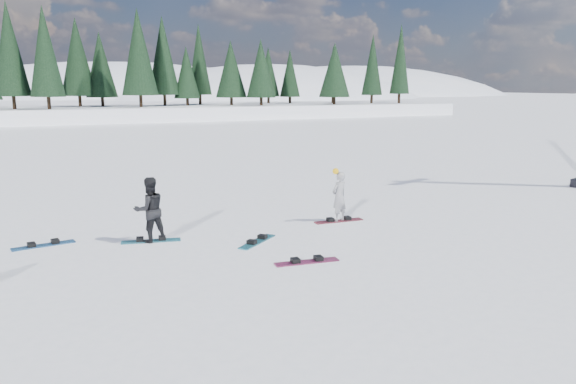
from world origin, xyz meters
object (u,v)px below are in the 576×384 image
object	(u,v)px
snowboard_loose_a	(257,242)
snowboard_loose_c	(44,245)
snowboarder_woman	(339,196)
snowboard_loose_b	(307,262)
snowboarder_man	(150,210)

from	to	relation	value
snowboard_loose_a	snowboard_loose_c	bearing A→B (deg)	119.55
snowboarder_woman	snowboard_loose_a	world-z (taller)	snowboarder_woman
snowboard_loose_c	snowboard_loose_b	world-z (taller)	same
snowboarder_man	snowboarder_woman	bearing A→B (deg)	169.40
snowboarder_woman	snowboard_loose_c	world-z (taller)	snowboarder_woman
snowboard_loose_b	snowboard_loose_c	bearing A→B (deg)	150.30
snowboard_loose_c	snowboard_loose_b	size ratio (longest dim) A/B	1.00
snowboarder_man	snowboard_loose_b	distance (m)	4.43
snowboard_loose_a	snowboard_loose_b	distance (m)	2.08
snowboarder_woman	snowboard_loose_a	bearing A→B (deg)	-0.24
snowboard_loose_c	snowboarder_woman	bearing A→B (deg)	-15.46
snowboard_loose_a	snowboarder_man	bearing A→B (deg)	114.60
snowboarder_man	snowboard_loose_c	size ratio (longest dim) A/B	1.13
snowboard_loose_a	snowboard_loose_b	world-z (taller)	same
snowboard_loose_c	snowboard_loose_b	xyz separation A→B (m)	(5.49, -3.90, 0.00)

